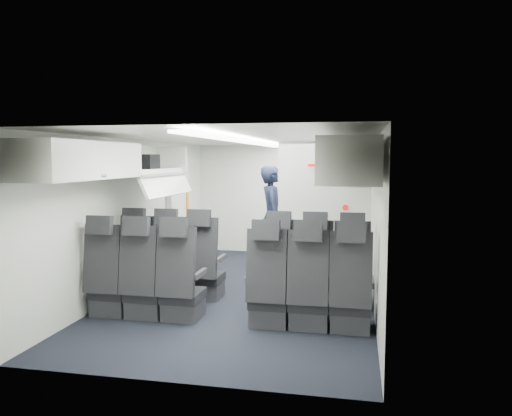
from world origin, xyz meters
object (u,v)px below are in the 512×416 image
at_px(seat_row_front, 242,271).
at_px(seat_row_mid, 224,289).
at_px(carry_on_bag, 143,163).
at_px(galley_unit, 329,208).
at_px(boarding_door, 179,211).
at_px(flight_attendant, 272,216).

bearing_deg(seat_row_front, seat_row_mid, -90.00).
relative_size(seat_row_mid, carry_on_bag, 8.58).
bearing_deg(seat_row_mid, galley_unit, 77.12).
xyz_separation_m(galley_unit, carry_on_bag, (-2.40, -3.06, 0.87)).
distance_m(boarding_door, flight_attendant, 1.67).
height_order(seat_row_mid, galley_unit, galley_unit).
distance_m(seat_row_front, boarding_door, 2.71).
bearing_deg(boarding_door, seat_row_mid, -61.23).
bearing_deg(carry_on_bag, boarding_door, 102.90).
distance_m(seat_row_mid, galley_unit, 4.30).
relative_size(boarding_door, flight_attendant, 1.05).
bearing_deg(flight_attendant, seat_row_front, 165.83).
height_order(flight_attendant, carry_on_bag, carry_on_bag).
xyz_separation_m(seat_row_front, boarding_door, (-1.64, 2.09, 0.55)).
bearing_deg(galley_unit, seat_row_front, -106.28).
bearing_deg(galley_unit, seat_row_mid, -102.88).
bearing_deg(seat_row_front, boarding_door, 128.16).
bearing_deg(seat_row_mid, carry_on_bag, 142.97).
distance_m(boarding_door, carry_on_bag, 2.09).
relative_size(galley_unit, boarding_door, 1.02).
xyz_separation_m(galley_unit, flight_attendant, (-0.92, -1.07, -0.07)).
relative_size(seat_row_mid, flight_attendant, 1.89).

